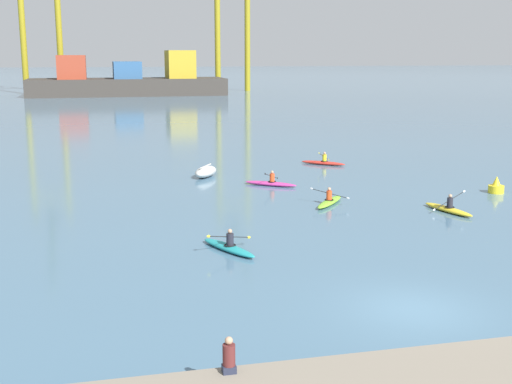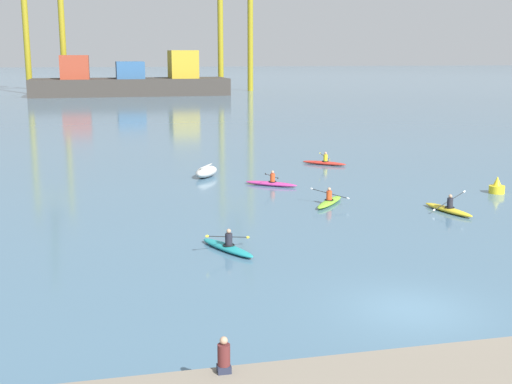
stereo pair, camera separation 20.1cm
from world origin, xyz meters
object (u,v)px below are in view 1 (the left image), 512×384
(kayak_lime, at_px, (330,201))
(kayak_magenta, at_px, (271,183))
(container_barge, at_px, (129,81))
(channel_buoy, at_px, (496,187))
(kayak_yellow, at_px, (448,209))
(capsized_dinghy, at_px, (206,172))
(kayak_teal, at_px, (229,247))
(kayak_red, at_px, (323,162))
(seated_onlooker, at_px, (229,357))
(gantry_crane_west, at_px, (39,3))

(kayak_lime, bearing_deg, kayak_magenta, 107.22)
(kayak_lime, relative_size, kayak_magenta, 0.98)
(container_barge, xyz_separation_m, kayak_lime, (5.67, -100.80, -2.54))
(channel_buoy, height_order, kayak_yellow, kayak_yellow)
(capsized_dinghy, bearing_deg, kayak_yellow, -50.46)
(capsized_dinghy, height_order, kayak_lime, kayak_lime)
(channel_buoy, bearing_deg, kayak_teal, -155.54)
(channel_buoy, relative_size, kayak_red, 0.34)
(kayak_yellow, xyz_separation_m, kayak_teal, (-12.34, -4.23, 0.00))
(channel_buoy, bearing_deg, container_barge, 99.16)
(capsized_dinghy, bearing_deg, seated_onlooker, -98.05)
(container_barge, bearing_deg, kayak_magenta, -87.66)
(container_barge, bearing_deg, kayak_red, -83.75)
(kayak_yellow, bearing_deg, container_barge, 96.06)
(gantry_crane_west, height_order, kayak_teal, gantry_crane_west)
(gantry_crane_west, relative_size, kayak_magenta, 11.85)
(capsized_dinghy, distance_m, kayak_lime, 11.00)
(container_barge, height_order, kayak_red, container_barge)
(gantry_crane_west, xyz_separation_m, kayak_magenta, (20.20, -102.93, -17.48))
(capsized_dinghy, distance_m, seated_onlooker, 29.20)
(gantry_crane_west, height_order, capsized_dinghy, gantry_crane_west)
(gantry_crane_west, distance_m, kayak_magenta, 106.34)
(gantry_crane_west, distance_m, seated_onlooker, 129.60)
(container_barge, relative_size, kayak_red, 12.58)
(kayak_magenta, bearing_deg, kayak_red, 49.97)
(capsized_dinghy, xyz_separation_m, kayak_yellow, (10.56, -12.79, -0.18))
(kayak_magenta, distance_m, kayak_teal, 14.09)
(channel_buoy, bearing_deg, capsized_dinghy, 149.96)
(kayak_yellow, height_order, kayak_teal, kayak_yellow)
(seated_onlooker, bearing_deg, kayak_lime, 64.18)
(kayak_red, bearing_deg, gantry_crane_west, 105.12)
(kayak_red, relative_size, kayak_lime, 0.98)
(kayak_red, bearing_deg, seated_onlooker, -112.63)
(container_barge, height_order, kayak_yellow, container_barge)
(kayak_lime, xyz_separation_m, kayak_magenta, (-1.79, 5.76, 0.00))
(kayak_yellow, bearing_deg, channel_buoy, 35.92)
(kayak_magenta, xyz_separation_m, seated_onlooker, (-7.51, -24.98, 0.88))
(gantry_crane_west, height_order, kayak_red, gantry_crane_west)
(seated_onlooker, bearing_deg, channel_buoy, 45.07)
(kayak_magenta, bearing_deg, capsized_dinghy, 131.06)
(kayak_lime, relative_size, kayak_teal, 0.91)
(kayak_teal, bearing_deg, capsized_dinghy, 84.04)
(seated_onlooker, bearing_deg, gantry_crane_west, 95.66)
(seated_onlooker, bearing_deg, kayak_magenta, 73.27)
(channel_buoy, relative_size, kayak_teal, 0.30)
(gantry_crane_west, bearing_deg, kayak_magenta, -78.90)
(capsized_dinghy, relative_size, kayak_magenta, 0.91)
(kayak_lime, distance_m, kayak_magenta, 6.03)
(kayak_yellow, relative_size, kayak_teal, 1.04)
(kayak_lime, bearing_deg, channel_buoy, 3.36)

